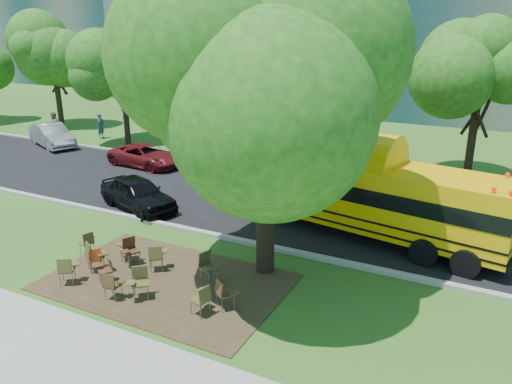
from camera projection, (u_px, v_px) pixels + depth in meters
The scene contains 31 objects.
ground at pixel (150, 268), 15.68m from camera, with size 160.00×160.00×0.00m, color #314E18.
sidewalk at pixel (12, 358), 11.45m from camera, with size 60.00×4.00×0.04m, color gray.
dirt_patch at pixel (166, 282), 14.82m from camera, with size 7.00×4.50×0.03m, color #382819.
asphalt_road at pixel (252, 201), 21.58m from camera, with size 80.00×8.00×0.04m, color black.
kerb_near at pixel (202, 232), 18.19m from camera, with size 80.00×0.25×0.14m, color gray.
kerb_far at pixel (290, 175), 25.03m from camera, with size 80.00×0.25×0.14m, color gray.
building_left at pixel (104, 1), 62.55m from camera, with size 26.00×14.00×20.00m, color #62635E.
bg_tree_0 at pixel (122, 71), 30.34m from camera, with size 5.20×5.20×7.18m.
bg_tree_1 at pixel (53, 52), 35.20m from camera, with size 6.00×6.00×8.40m.
bg_tree_2 at pixel (247, 78), 29.98m from camera, with size 4.80×4.80×6.62m.
bg_tree_3 at pixel (481, 77), 22.45m from camera, with size 5.60×5.60×7.84m.
main_tree at pixel (266, 88), 13.72m from camera, with size 7.20×7.20×9.22m.
school_bus at pixel (362, 193), 17.76m from camera, with size 11.37×4.21×2.73m.
chair_0 at pixel (67, 268), 14.51m from camera, with size 0.59×0.75×0.89m.
chair_1 at pixel (93, 254), 15.29m from camera, with size 0.81×0.63×0.97m.
chair_2 at pixel (96, 257), 15.29m from camera, with size 0.56×0.71×0.82m.
chair_3 at pixel (106, 268), 14.64m from camera, with size 0.69×0.54×0.81m.
chair_4 at pixel (112, 284), 13.72m from camera, with size 0.55×0.54×0.83m.
chair_5 at pixel (139, 279), 13.81m from camera, with size 0.64×0.80×0.94m.
chair_6 at pixel (202, 297), 12.99m from camera, with size 0.51×0.65×0.88m.
chair_7 at pixel (224, 292), 13.24m from camera, with size 0.75×0.59×0.88m.
chair_8 at pixel (88, 241), 16.46m from camera, with size 0.49×0.62×0.81m.
chair_9 at pixel (127, 247), 16.09m from camera, with size 0.66×0.52×0.77m.
chair_10 at pixel (130, 248), 15.76m from camera, with size 0.59×0.75×0.91m.
chair_11 at pixel (157, 255), 15.32m from camera, with size 0.60×0.76×0.89m.
chair_12 at pixel (207, 265), 14.62m from camera, with size 0.58×0.74×0.97m.
black_car at pixel (138, 193), 20.48m from camera, with size 1.60×3.98×1.35m, color black.
bg_car_silver at pixel (52, 135), 30.92m from camera, with size 1.52×4.35×1.43m, color gray.
bg_car_red at pixel (146, 156), 26.65m from camera, with size 1.97×4.27×1.19m, color #550E13.
pedestrian_a at pixel (101, 126), 33.14m from camera, with size 0.61×0.40×1.67m, color navy.
pedestrian_b at pixel (54, 126), 32.86m from camera, with size 0.88×0.69×1.82m, color #7F644C.
Camera 1 is at (9.36, -11.03, 7.31)m, focal length 35.00 mm.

